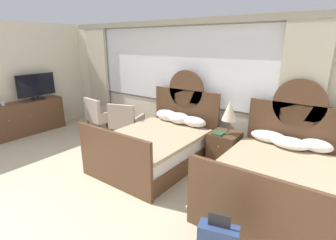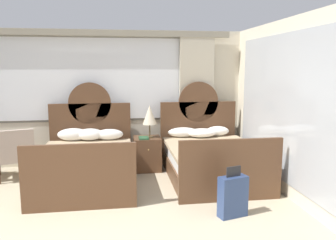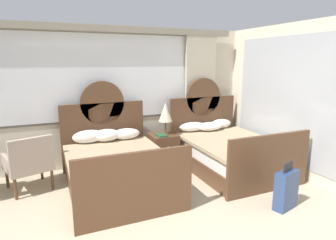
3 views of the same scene
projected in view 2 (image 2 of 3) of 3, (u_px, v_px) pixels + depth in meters
wall_back_window at (70, 94)px, 6.66m from camera, size 6.95×0.22×2.70m
wall_right_mirror at (291, 109)px, 5.04m from camera, size 0.08×4.43×2.70m
bed_near_window at (87, 163)px, 5.73m from camera, size 1.56×2.14×1.68m
bed_near_mirror at (210, 158)px, 6.04m from camera, size 1.56×2.14×1.68m
nightstand_between_beds at (147, 154)px, 6.50m from camera, size 0.51×0.53×0.64m
table_lamp_on_nightstand at (150, 115)px, 6.39m from camera, size 0.27×0.27×0.62m
book_on_nightstand at (144, 138)px, 6.34m from camera, size 0.18×0.26×0.03m
armchair_by_window_left at (15, 152)px, 5.94m from camera, size 0.80×0.80×0.91m
suitcase_on_floor at (233, 196)px, 4.46m from camera, size 0.42×0.26×0.69m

